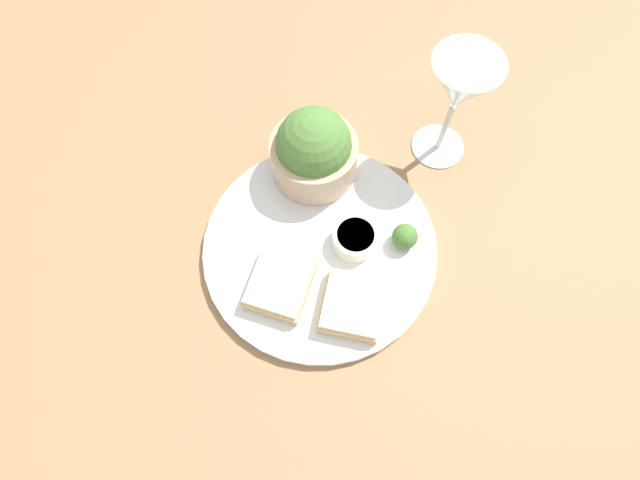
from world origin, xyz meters
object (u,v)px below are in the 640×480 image
object	(u,v)px
cheese_toast_far	(352,305)
wine_glass	(459,89)
salad_bowl	(314,151)
sauce_ramekin	(355,238)
cheese_toast_near	(280,283)

from	to	relation	value
cheese_toast_far	wine_glass	size ratio (longest dim) A/B	0.63
wine_glass	cheese_toast_far	bearing A→B (deg)	22.15
salad_bowl	cheese_toast_far	distance (m)	0.21
sauce_ramekin	cheese_toast_far	size ratio (longest dim) A/B	0.54
salad_bowl	sauce_ramekin	bearing A→B (deg)	76.20
cheese_toast_near	cheese_toast_far	size ratio (longest dim) A/B	1.01
sauce_ramekin	cheese_toast_far	bearing A→B (deg)	46.81
salad_bowl	cheese_toast_near	size ratio (longest dim) A/B	1.07
cheese_toast_far	wine_glass	world-z (taller)	wine_glass
sauce_ramekin	cheese_toast_near	size ratio (longest dim) A/B	0.54
salad_bowl	sauce_ramekin	world-z (taller)	salad_bowl
cheese_toast_far	cheese_toast_near	bearing A→B (deg)	-56.69
salad_bowl	sauce_ramekin	size ratio (longest dim) A/B	1.99
salad_bowl	cheese_toast_near	bearing A→B (deg)	36.78
sauce_ramekin	cheese_toast_far	distance (m)	0.09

